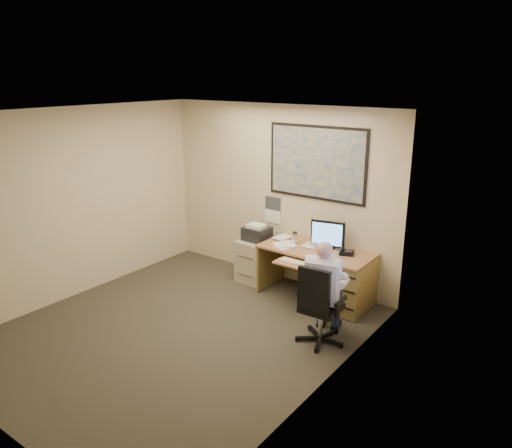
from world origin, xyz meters
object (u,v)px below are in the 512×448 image
Objects in this scene: desk at (338,275)px; person at (323,292)px; filing_cabinet at (257,256)px; office_chair at (319,320)px.

person reaches higher than desk.
filing_cabinet is at bearing 179.09° from desk.
desk is at bearing 94.24° from person.
person is (1.73, -1.02, 0.24)m from filing_cabinet.
desk is 1.13m from office_chair.
office_chair reaches higher than filing_cabinet.
desk is 1.75× the size of filing_cabinet.
office_chair is 0.35m from person.
desk is 1.41m from filing_cabinet.
desk is at bearing 0.60° from filing_cabinet.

